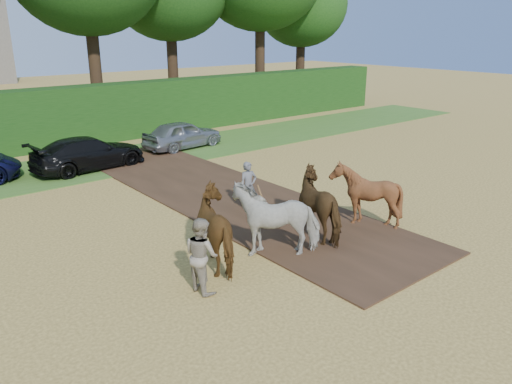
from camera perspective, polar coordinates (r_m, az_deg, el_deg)
name	(u,v)px	position (r m, az deg, el deg)	size (l,w,h in m)	color
ground	(336,275)	(12.73, 9.11, -9.36)	(120.00, 120.00, 0.00)	gold
earth_strip	(221,193)	(18.48, -4.00, -0.15)	(4.50, 17.00, 0.05)	#472D1C
grass_verge	(105,163)	(23.74, -16.89, 3.24)	(50.00, 5.00, 0.03)	#38601E
hedgerow	(66,117)	(27.58, -20.89, 8.02)	(46.00, 1.60, 3.00)	#14380F
spectator_near	(201,255)	(11.59, -6.25, -7.16)	(0.87, 0.68, 1.80)	#BEB495
plough_team	(299,210)	(14.12, 4.95, -2.02)	(6.73, 4.68, 1.97)	brown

